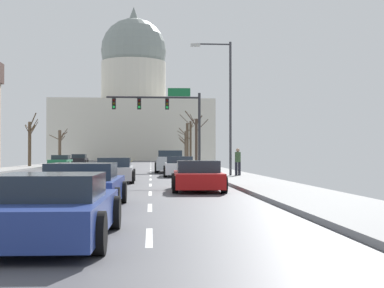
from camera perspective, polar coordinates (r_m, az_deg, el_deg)
name	(u,v)px	position (r m, az deg, el deg)	size (l,w,h in m)	color
ground	(82,181)	(28.83, -11.30, -3.79)	(20.00, 180.00, 0.20)	#4D4D52
signal_gantry	(166,110)	(46.52, -2.70, 3.48)	(7.91, 0.41, 6.80)	#28282D
street_lamp_right	(225,96)	(32.70, 3.43, 4.98)	(2.42, 0.24, 7.89)	#333338
capitol_building	(134,108)	(111.88, -6.06, 3.76)	(31.01, 19.13, 30.99)	beige
pickup_truck_near_00	(170,163)	(41.65, -2.26, -1.93)	(2.39, 5.81, 1.65)	#ADB2B7
sedan_near_01	(179,167)	(34.58, -1.31, -2.38)	(2.07, 4.49, 1.25)	silver
sedan_near_02	(115,171)	(27.73, -7.95, -2.74)	(1.99, 4.34, 1.24)	silver
sedan_near_03	(198,176)	(21.40, 0.59, -3.38)	(2.09, 4.29, 1.17)	#B71414
sedan_near_04	(84,187)	(14.98, -11.15, -4.35)	(2.16, 4.48, 1.20)	navy
sedan_near_05	(51,209)	(9.55, -14.36, -6.53)	(2.15, 4.46, 1.13)	navy
sedan_oncoming_00	(61,162)	(54.88, -13.43, -1.81)	(2.07, 4.58, 1.26)	#1E7247
sedan_oncoming_01	(79,160)	(68.18, -11.60, -1.62)	(2.12, 4.65, 1.31)	black
bare_tree_00	(185,146)	(71.05, -0.70, -0.20)	(1.40, 1.11, 4.18)	brown
bare_tree_01	(30,141)	(57.71, -16.40, 0.26)	(1.47, 1.49, 5.42)	#4C3D2D
bare_tree_02	(187,142)	(77.74, -0.48, 0.18)	(1.35, 2.67, 5.52)	#4C3D2D
bare_tree_04	(196,139)	(54.91, 0.44, 0.50)	(2.24, 2.15, 5.56)	#423328
bare_tree_05	(60,145)	(70.64, -13.49, -0.15)	(2.29, 2.26, 4.41)	brown
bare_tree_06	(190,141)	(64.29, -0.19, 0.36)	(1.85, 1.96, 5.88)	#4C3D2D
pedestrian_00	(238,160)	(32.59, 4.75, -1.70)	(0.35, 0.34, 1.60)	black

